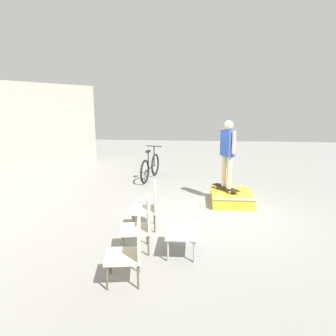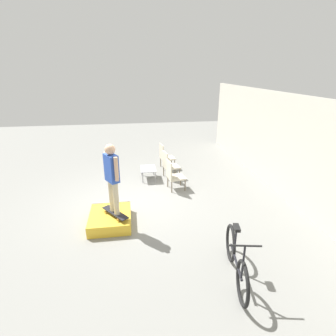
{
  "view_description": "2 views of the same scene",
  "coord_description": "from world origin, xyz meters",
  "px_view_note": "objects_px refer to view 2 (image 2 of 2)",
  "views": [
    {
      "loc": [
        -7.06,
        0.49,
        2.74
      ],
      "look_at": [
        -0.02,
        1.07,
        1.11
      ],
      "focal_mm": 35.0,
      "sensor_mm": 36.0,
      "label": 1
    },
    {
      "loc": [
        6.76,
        0.14,
        3.62
      ],
      "look_at": [
        -0.07,
        1.14,
        1.01
      ],
      "focal_mm": 28.0,
      "sensor_mm": 36.0,
      "label": 2
    }
  ],
  "objects_px": {
    "person_skater": "(112,174)",
    "patio_chair_left": "(165,155)",
    "coffee_table": "(148,169)",
    "bicycle": "(236,260)",
    "skateboard_on_ramp": "(115,213)",
    "patio_chair_right": "(173,174)",
    "skate_ramp_box": "(110,219)",
    "patio_chair_center": "(169,164)"
  },
  "relations": [
    {
      "from": "skateboard_on_ramp",
      "to": "patio_chair_right",
      "type": "relative_size",
      "value": 0.85
    },
    {
      "from": "coffee_table",
      "to": "bicycle",
      "type": "bearing_deg",
      "value": 13.95
    },
    {
      "from": "coffee_table",
      "to": "skateboard_on_ramp",
      "type": "bearing_deg",
      "value": -19.56
    },
    {
      "from": "patio_chair_right",
      "to": "bicycle",
      "type": "xyz_separation_m",
      "value": [
        3.93,
        0.5,
        -0.12
      ]
    },
    {
      "from": "patio_chair_center",
      "to": "patio_chair_right",
      "type": "relative_size",
      "value": 1.0
    },
    {
      "from": "person_skater",
      "to": "coffee_table",
      "type": "bearing_deg",
      "value": 130.28
    },
    {
      "from": "person_skater",
      "to": "bicycle",
      "type": "height_order",
      "value": "person_skater"
    },
    {
      "from": "patio_chair_left",
      "to": "bicycle",
      "type": "relative_size",
      "value": 0.54
    },
    {
      "from": "person_skater",
      "to": "patio_chair_left",
      "type": "height_order",
      "value": "person_skater"
    },
    {
      "from": "patio_chair_center",
      "to": "patio_chair_right",
      "type": "height_order",
      "value": "same"
    },
    {
      "from": "person_skater",
      "to": "bicycle",
      "type": "distance_m",
      "value": 3.2
    },
    {
      "from": "patio_chair_right",
      "to": "coffee_table",
      "type": "bearing_deg",
      "value": 27.94
    },
    {
      "from": "skate_ramp_box",
      "to": "skateboard_on_ramp",
      "type": "xyz_separation_m",
      "value": [
        0.11,
        0.14,
        0.22
      ]
    },
    {
      "from": "patio_chair_center",
      "to": "coffee_table",
      "type": "bearing_deg",
      "value": 77.18
    },
    {
      "from": "coffee_table",
      "to": "skate_ramp_box",
      "type": "bearing_deg",
      "value": -22.77
    },
    {
      "from": "skate_ramp_box",
      "to": "person_skater",
      "type": "relative_size",
      "value": 0.7
    },
    {
      "from": "skate_ramp_box",
      "to": "patio_chair_center",
      "type": "height_order",
      "value": "patio_chair_center"
    },
    {
      "from": "patio_chair_center",
      "to": "bicycle",
      "type": "xyz_separation_m",
      "value": [
        4.9,
        0.5,
        -0.12
      ]
    },
    {
      "from": "patio_chair_center",
      "to": "skateboard_on_ramp",
      "type": "bearing_deg",
      "value": 137.29
    },
    {
      "from": "person_skater",
      "to": "patio_chair_right",
      "type": "relative_size",
      "value": 1.77
    },
    {
      "from": "coffee_table",
      "to": "patio_chair_right",
      "type": "height_order",
      "value": "patio_chair_right"
    },
    {
      "from": "patio_chair_center",
      "to": "patio_chair_right",
      "type": "bearing_deg",
      "value": 168.7
    },
    {
      "from": "patio_chair_left",
      "to": "bicycle",
      "type": "height_order",
      "value": "bicycle"
    },
    {
      "from": "person_skater",
      "to": "patio_chair_left",
      "type": "relative_size",
      "value": 1.77
    },
    {
      "from": "person_skater",
      "to": "patio_chair_center",
      "type": "bearing_deg",
      "value": 118.37
    },
    {
      "from": "patio_chair_left",
      "to": "person_skater",
      "type": "bearing_deg",
      "value": 147.24
    },
    {
      "from": "skate_ramp_box",
      "to": "patio_chair_left",
      "type": "bearing_deg",
      "value": 153.16
    },
    {
      "from": "skateboard_on_ramp",
      "to": "person_skater",
      "type": "xyz_separation_m",
      "value": [
        0.0,
        0.0,
        1.01
      ]
    },
    {
      "from": "skate_ramp_box",
      "to": "skateboard_on_ramp",
      "type": "relative_size",
      "value": 1.46
    },
    {
      "from": "skateboard_on_ramp",
      "to": "coffee_table",
      "type": "xyz_separation_m",
      "value": [
        -2.86,
        1.02,
        -0.02
      ]
    },
    {
      "from": "person_skater",
      "to": "patio_chair_left",
      "type": "xyz_separation_m",
      "value": [
        -3.82,
        1.74,
        -0.87
      ]
    },
    {
      "from": "skateboard_on_ramp",
      "to": "bicycle",
      "type": "height_order",
      "value": "bicycle"
    },
    {
      "from": "skateboard_on_ramp",
      "to": "bicycle",
      "type": "relative_size",
      "value": 0.46
    },
    {
      "from": "patio_chair_right",
      "to": "bicycle",
      "type": "distance_m",
      "value": 3.96
    },
    {
      "from": "coffee_table",
      "to": "patio_chair_center",
      "type": "distance_m",
      "value": 0.74
    },
    {
      "from": "patio_chair_left",
      "to": "bicycle",
      "type": "bearing_deg",
      "value": 176.56
    },
    {
      "from": "patio_chair_left",
      "to": "coffee_table",
      "type": "bearing_deg",
      "value": 134.75
    },
    {
      "from": "patio_chair_left",
      "to": "patio_chair_center",
      "type": "bearing_deg",
      "value": 171.76
    },
    {
      "from": "bicycle",
      "to": "patio_chair_right",
      "type": "bearing_deg",
      "value": -162.16
    },
    {
      "from": "skate_ramp_box",
      "to": "person_skater",
      "type": "bearing_deg",
      "value": 50.16
    },
    {
      "from": "skateboard_on_ramp",
      "to": "patio_chair_center",
      "type": "height_order",
      "value": "patio_chair_center"
    },
    {
      "from": "skateboard_on_ramp",
      "to": "patio_chair_center",
      "type": "bearing_deg",
      "value": 112.23
    }
  ]
}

